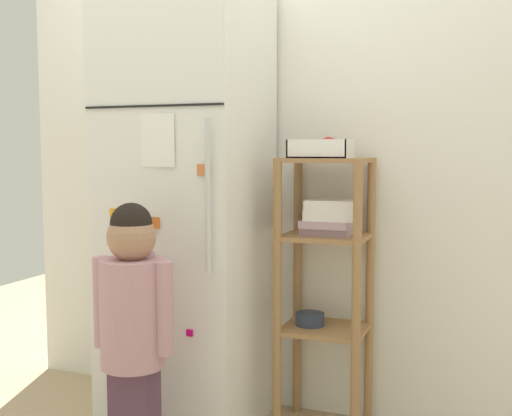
{
  "coord_description": "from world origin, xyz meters",
  "views": [
    {
      "loc": [
        0.97,
        -2.33,
        1.17
      ],
      "look_at": [
        0.06,
        0.02,
        0.94
      ],
      "focal_mm": 43.94,
      "sensor_mm": 36.0,
      "label": 1
    }
  ],
  "objects": [
    {
      "name": "kitchen_wall_back",
      "position": [
        0.0,
        0.33,
        1.17
      ],
      "size": [
        2.51,
        0.03,
        2.35
      ],
      "primitive_type": "cube",
      "color": "silver",
      "rests_on": "ground"
    },
    {
      "name": "child_standing",
      "position": [
        -0.22,
        -0.46,
        0.6
      ],
      "size": [
        0.32,
        0.24,
        0.99
      ],
      "color": "#58394F",
      "rests_on": "ground"
    },
    {
      "name": "fruit_bin",
      "position": [
        0.3,
        0.11,
        1.17
      ],
      "size": [
        0.24,
        0.15,
        0.08
      ],
      "color": "white",
      "rests_on": "pantry_shelf_unit"
    },
    {
      "name": "refrigerator",
      "position": [
        -0.25,
        0.02,
        0.92
      ],
      "size": [
        0.6,
        0.59,
        1.85
      ],
      "color": "white",
      "rests_on": "ground"
    },
    {
      "name": "pantry_shelf_unit",
      "position": [
        0.32,
        0.14,
        0.73
      ],
      "size": [
        0.36,
        0.31,
        1.14
      ],
      "color": "#9E7247",
      "rests_on": "ground"
    }
  ]
}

